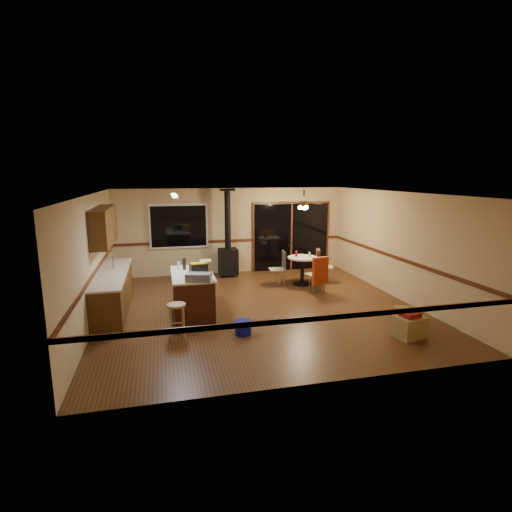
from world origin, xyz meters
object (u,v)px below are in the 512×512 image
object	(u,v)px
kitchen_island	(193,293)
toolbox_black	(199,269)
bar_stool	(177,320)
box_corner_a	(409,327)
chair_near	(320,271)
chair_right	(319,262)
toolbox_grey	(199,277)
box_corner_b	(406,316)
wood_stove	(228,252)
dining_table	(302,266)
blue_bucket	(243,327)
chair_left	(281,264)
box_under_window	(184,275)

from	to	relation	value
kitchen_island	toolbox_black	bearing A→B (deg)	-13.12
bar_stool	box_corner_a	xyz separation A→B (m)	(4.23, -1.03, -0.12)
chair_near	chair_right	xyz separation A→B (m)	(0.38, 0.99, 0.00)
toolbox_grey	bar_stool	distance (m)	1.01
chair_near	box_corner_b	size ratio (longest dim) A/B	1.71
wood_stove	dining_table	bearing A→B (deg)	-37.65
kitchen_island	bar_stool	distance (m)	1.34
blue_bucket	chair_left	size ratio (longest dim) A/B	0.62
toolbox_grey	box_under_window	distance (m)	3.45
toolbox_black	chair_right	size ratio (longest dim) A/B	0.53
chair_left	chair_near	world-z (taller)	same
wood_stove	chair_right	xyz separation A→B (m)	(2.36, -1.31, -0.13)
chair_left	box_corner_a	size ratio (longest dim) A/B	0.98
wood_stove	toolbox_grey	distance (m)	3.93
toolbox_grey	wood_stove	bearing A→B (deg)	71.88
box_corner_b	box_under_window	bearing A→B (deg)	134.05
bar_stool	box_corner_b	world-z (taller)	bar_stool
dining_table	box_corner_b	size ratio (longest dim) A/B	2.01
wood_stove	box_corner_b	distance (m)	5.57
kitchen_island	blue_bucket	distance (m)	1.69
toolbox_black	bar_stool	distance (m)	1.51
bar_stool	blue_bucket	bearing A→B (deg)	-7.90
toolbox_black	chair_near	bearing A→B (deg)	14.15
blue_bucket	box_corner_a	world-z (taller)	box_corner_a
box_under_window	chair_left	bearing A→B (deg)	-20.35
bar_stool	chair_right	distance (m)	5.06
toolbox_black	blue_bucket	size ratio (longest dim) A/B	1.16
box_corner_a	chair_left	bearing A→B (deg)	107.88
toolbox_black	bar_stool	xyz separation A→B (m)	(-0.54, -1.23, -0.68)
wood_stove	box_under_window	xyz separation A→B (m)	(-1.34, -0.37, -0.54)
chair_left	box_corner_b	bearing A→B (deg)	-64.29
toolbox_black	box_under_window	bearing A→B (deg)	93.87
wood_stove	toolbox_grey	size ratio (longest dim) A/B	5.01
chair_right	box_corner_b	size ratio (longest dim) A/B	1.71
dining_table	box_corner_a	xyz separation A→B (m)	(0.70, -3.93, -0.33)
bar_stool	box_corner_a	bearing A→B (deg)	-13.63
chair_right	box_under_window	xyz separation A→B (m)	(-3.70, 0.94, -0.41)
toolbox_grey	dining_table	size ratio (longest dim) A/B	0.61
toolbox_black	chair_right	bearing A→B (deg)	26.78
chair_right	bar_stool	bearing A→B (deg)	-143.43
toolbox_grey	chair_near	distance (m)	3.53
kitchen_island	dining_table	xyz separation A→B (m)	(3.13, 1.63, 0.07)
wood_stove	blue_bucket	distance (m)	4.55
dining_table	box_under_window	bearing A→B (deg)	161.73
dining_table	chair_right	distance (m)	0.54
toolbox_black	chair_near	size ratio (longest dim) A/B	0.53
toolbox_grey	dining_table	distance (m)	3.86
dining_table	chair_left	bearing A→B (deg)	171.30
chair_right	box_under_window	distance (m)	3.84
chair_near	chair_left	bearing A→B (deg)	127.36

